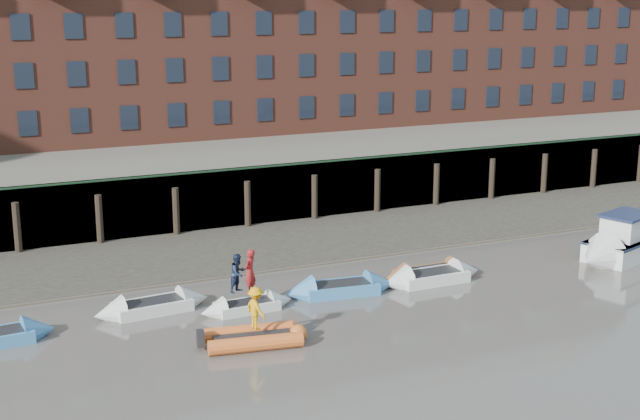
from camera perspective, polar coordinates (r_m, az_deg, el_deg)
ground at (r=29.54m, az=6.43°, el=-11.55°), size 220.00×220.00×0.00m
foreshore at (r=44.91m, az=-5.39°, el=-2.53°), size 110.00×8.00×0.50m
mud_band at (r=41.84m, az=-3.85°, el=-3.74°), size 110.00×1.60×0.10m
river_wall at (r=48.53m, az=-7.14°, el=0.61°), size 110.00×1.23×3.30m
bank_terrace at (r=61.41m, az=-10.98°, el=3.27°), size 110.00×28.00×3.20m
rowboat_2 at (r=36.76m, az=-10.68°, el=-6.08°), size 4.87×1.80×1.38m
rowboat_3 at (r=36.39m, az=-4.69°, el=-6.16°), size 3.99×1.30×1.15m
rowboat_4 at (r=38.21m, az=1.32°, el=-5.04°), size 5.07×2.01×1.43m
rowboat_5 at (r=40.01m, az=7.18°, el=-4.27°), size 4.96×1.48×1.43m
rowboat_6 at (r=40.42m, az=6.99°, el=-4.09°), size 4.79×1.41×1.39m
rib_tender at (r=33.05m, az=-4.06°, el=-8.12°), size 3.87×2.31×0.65m
motor_launch at (r=45.17m, az=18.55°, el=-2.18°), size 7.11×4.28×2.79m
person_rower_a at (r=35.88m, az=-4.52°, el=-3.94°), size 0.78×0.78×1.83m
person_rower_b at (r=36.11m, az=-5.26°, el=-4.04°), size 0.98×0.92×1.60m
person_rib_crew at (r=32.62m, az=-4.13°, el=-6.30°), size 0.80×1.14×1.61m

